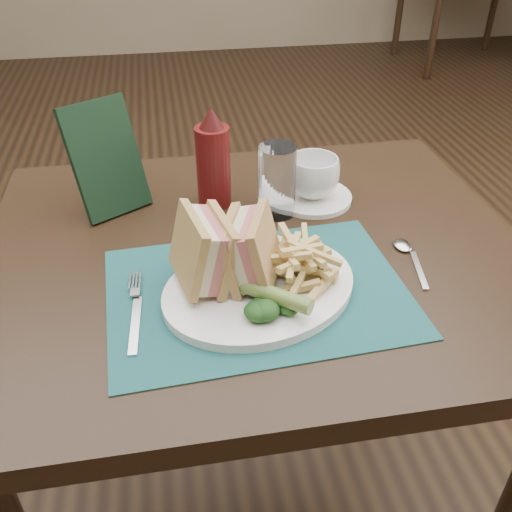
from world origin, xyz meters
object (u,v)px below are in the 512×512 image
Objects in this scene: ketchup_bottle at (213,158)px; table_bg_right at (467,11)px; plate at (259,288)px; placemat at (258,292)px; drinking_glass at (277,181)px; sandwich_half_b at (237,247)px; saucer at (312,197)px; sandwich_half_a at (189,253)px; table_main at (256,398)px; coffee_cup at (313,177)px; check_presenter at (106,159)px.

table_bg_right is at bearing 55.22° from ketchup_bottle.
table_bg_right is 4.08m from plate.
drinking_glass reaches higher than placemat.
sandwich_half_b is at bearing -116.39° from drinking_glass.
saucer is at bearing -122.33° from table_bg_right.
sandwich_half_a is (-2.26, -3.43, 0.45)m from table_bg_right.
sandwich_half_a is at bearing -129.24° from drinking_glass.
ketchup_bottle is (-0.00, 0.26, 0.02)m from sandwich_half_b.
ketchup_bottle reaches higher than table_bg_right.
table_main is 1.00× the size of table_bg_right.
table_main is at bearing -72.32° from ketchup_bottle.
placemat is at bearing -108.40° from drinking_glass.
drinking_glass is (-0.08, -0.04, 0.02)m from coffee_cup.
check_presenter reaches higher than sandwich_half_a.
placemat is at bearing -120.10° from saucer.
saucer is at bearing -36.45° from check_presenter.
coffee_cup is at bearing 33.41° from sandwich_half_a.
check_presenter is (-0.22, 0.30, 0.09)m from plate.
table_bg_right is 3.86m from drinking_glass.
ketchup_bottle reaches higher than table_main.
table_main and table_bg_right have the same top height.
ketchup_bottle is at bearing 96.53° from placemat.
placemat is (-0.02, -0.12, 0.38)m from table_main.
drinking_glass is at bearing -154.83° from coffee_cup.
table_main is at bearing 31.20° from sandwich_half_a.
table_bg_right is 4.84× the size of ketchup_bottle.
ketchup_bottle is at bearing -35.93° from check_presenter.
coffee_cup is at bearing 46.58° from table_main.
placemat is at bearing -19.71° from sandwich_half_a.
plate is at bearing -97.47° from table_main.
plate is 2.61× the size of sandwich_half_a.
table_bg_right is 3.88m from ketchup_bottle.
coffee_cup is 0.19m from ketchup_bottle.
drinking_glass is (0.07, 0.23, 0.06)m from plate.
sandwich_half_b is 0.31m from saucer.
sandwich_half_b is at bearing -7.83° from sandwich_half_a.
table_main is 0.40m from plate.
sandwich_half_a is at bearing -137.44° from table_main.
plate reaches higher than placemat.
drinking_glass is at bearing -123.01° from table_bg_right.
drinking_glass is 0.12m from ketchup_bottle.
drinking_glass is at bearing 39.39° from sandwich_half_a.
sandwich_half_b is (-0.03, 0.02, 0.06)m from plate.
ketchup_bottle is at bearing 174.19° from saucer.
placemat is 2.17× the size of check_presenter.
table_bg_right is 3.79m from coffee_cup.
check_presenter is at bearing 102.21° from sandwich_half_a.
table_main is at bearing -118.33° from drinking_glass.
table_bg_right is at bearing 21.66° from check_presenter.
table_bg_right is 3.00× the size of plate.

